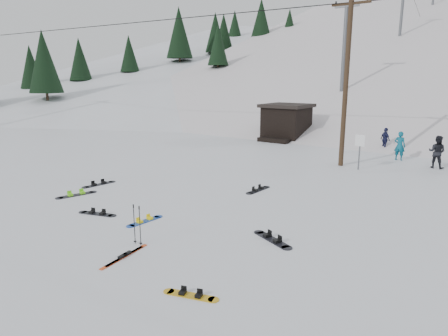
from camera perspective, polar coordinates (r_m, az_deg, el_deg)
The scene contains 21 objects.
ground at distance 12.76m, azimuth -15.74°, elevation -9.47°, with size 200.00×200.00×0.00m, color silver.
ski_slope at distance 65.07m, azimuth 26.47°, elevation -3.51°, with size 60.00×75.00×45.00m, color silver.
ridge_left at distance 73.19m, azimuth -3.35°, elevation 0.33°, with size 34.00×85.00×38.00m, color silver.
treeline_left at distance 64.30m, azimuth -6.65°, elevation 8.46°, with size 20.00×64.00×10.00m, color black, non-canonical shape.
utility_pole at distance 22.44m, azimuth 17.07°, elevation 12.10°, with size 2.00×0.26×9.00m.
trail_sign at distance 21.97m, azimuth 18.83°, elevation 3.04°, with size 0.50×0.09×1.85m.
lift_hut at distance 31.78m, azimuth 8.86°, elevation 6.54°, with size 3.40×4.10×2.75m.
lift_tower_near at distance 39.65m, azimuth 16.85°, elevation 16.77°, with size 2.20×0.36×8.00m.
lift_tower_mid at distance 59.52m, azimuth 24.20°, elevation 21.02°, with size 2.20×0.36×8.00m.
hero_snowboard at distance 13.79m, azimuth -11.25°, elevation -7.41°, with size 0.35×1.47×0.10m.
hero_skis at distance 11.36m, azimuth -14.01°, elevation -12.08°, with size 0.33×1.76×0.09m.
ski_poles at distance 11.85m, azimuth -12.31°, elevation -7.88°, with size 0.33×0.09×1.19m.
board_scatter_a at distance 14.92m, azimuth -17.65°, elevation -6.21°, with size 1.45×0.66×0.11m.
board_scatter_b at distance 18.92m, azimuth -17.44°, elevation -2.21°, with size 0.46×1.65×0.12m.
board_scatter_c at distance 17.54m, azimuth -20.34°, elevation -3.58°, with size 0.66×1.65×0.12m.
board_scatter_d at distance 12.15m, azimuth 6.91°, elevation -10.07°, with size 1.56×0.85×0.12m.
board_scatter_e at distance 9.31m, azimuth -4.78°, elevation -17.63°, with size 1.28×0.56×0.09m.
board_scatter_f at distance 17.22m, azimuth 4.89°, elevation -3.12°, with size 0.36×1.61×0.11m.
skier_teal at distance 25.48m, azimuth 23.81°, elevation 2.92°, with size 0.62×0.41×1.70m, color #0A556D.
skier_dark at distance 24.09m, azimuth 28.13°, elevation 2.04°, with size 0.85×0.66×1.75m, color black.
skier_navy at distance 28.34m, azimuth 22.04°, elevation 3.80°, with size 0.90×0.38×1.54m, color #181B3E.
Camera 1 is at (9.44, -7.17, 4.72)m, focal length 32.00 mm.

